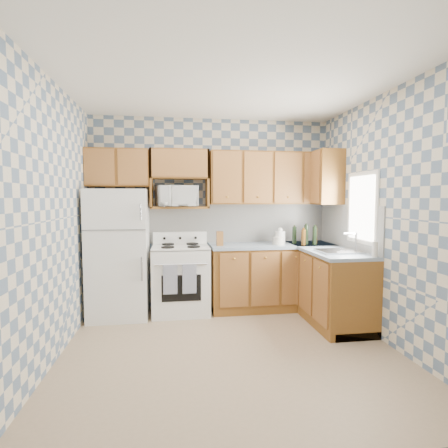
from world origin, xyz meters
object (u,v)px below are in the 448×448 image
Objects in this scene: refrigerator at (119,253)px; stove_body at (181,280)px; electric_kettle at (280,238)px; microwave at (176,196)px.

refrigerator is 1.87× the size of stove_body.
electric_kettle is at bearing 0.89° from stove_body.
microwave is (-0.05, 0.10, 1.14)m from stove_body.
refrigerator is 3.24× the size of microwave.
electric_kettle is at bearing 1.21° from refrigerator.
stove_body is 1.51m from electric_kettle.
refrigerator is at bearing 174.28° from microwave.
electric_kettle is at bearing -18.35° from microwave.
stove_body is at bearing 1.78° from refrigerator.
refrigerator reaches higher than electric_kettle.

